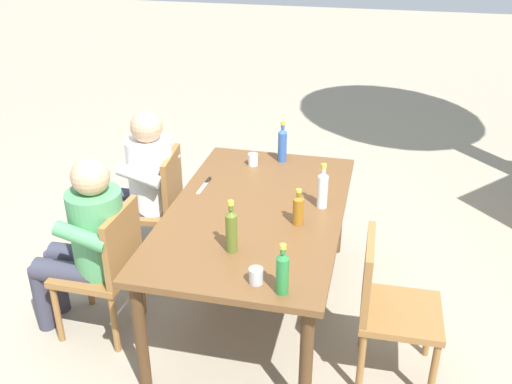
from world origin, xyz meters
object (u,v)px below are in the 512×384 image
at_px(person_in_white_shirt, 87,238).
at_px(bottle_olive, 231,230).
at_px(bottle_amber, 298,209).
at_px(cup_glass, 253,160).
at_px(chair_near_left, 158,202).
at_px(dining_table, 256,220).
at_px(bottle_green, 282,272).
at_px(bottle_clear, 323,189).
at_px(bottle_blue, 282,144).
at_px(cup_steel, 256,276).
at_px(table_knife, 205,184).
at_px(chair_near_right, 107,264).
at_px(backpack_by_far_side, 326,192).
at_px(person_in_plaid_shirt, 141,180).
at_px(chair_far_right, 387,302).

height_order(person_in_white_shirt, bottle_olive, person_in_white_shirt).
xyz_separation_m(person_in_white_shirt, bottle_amber, (-0.29, 1.22, 0.19)).
relative_size(bottle_olive, cup_glass, 3.52).
bearing_deg(chair_near_left, dining_table, 63.54).
distance_m(dining_table, bottle_green, 0.87).
bearing_deg(bottle_clear, dining_table, -72.27).
distance_m(person_in_white_shirt, bottle_clear, 1.45).
bearing_deg(bottle_clear, bottle_amber, -25.03).
distance_m(person_in_white_shirt, bottle_blue, 1.52).
xyz_separation_m(bottle_amber, cup_steel, (0.63, -0.11, -0.06)).
relative_size(chair_near_left, person_in_white_shirt, 0.74).
relative_size(person_in_white_shirt, cup_steel, 14.18).
bearing_deg(bottle_blue, dining_table, -1.45).
height_order(bottle_blue, cup_glass, bottle_blue).
distance_m(dining_table, table_knife, 0.49).
bearing_deg(bottle_green, table_knife, -145.43).
distance_m(bottle_green, cup_steel, 0.17).
relative_size(chair_near_right, chair_near_left, 1.00).
xyz_separation_m(person_in_white_shirt, bottle_olive, (0.08, 0.92, 0.23)).
height_order(chair_near_right, cup_glass, chair_near_right).
bearing_deg(person_in_white_shirt, bottle_green, 72.88).
distance_m(dining_table, cup_steel, 0.77).
distance_m(bottle_green, table_knife, 1.28).
bearing_deg(bottle_green, bottle_clear, 175.16).
bearing_deg(bottle_blue, cup_steel, 5.78).
bearing_deg(chair_near_right, chair_near_left, -179.97).
xyz_separation_m(cup_steel, backpack_by_far_side, (-2.15, 0.13, -0.59)).
xyz_separation_m(chair_near_right, person_in_plaid_shirt, (-0.81, -0.11, 0.17)).
bearing_deg(chair_near_right, cup_glass, 147.78).
bearing_deg(cup_steel, bottle_blue, -174.22).
relative_size(bottle_blue, backpack_by_far_side, 0.71).
height_order(chair_near_right, person_in_white_shirt, person_in_white_shirt).
bearing_deg(person_in_white_shirt, bottle_clear, 111.71).
bearing_deg(chair_near_right, person_in_white_shirt, -90.95).
bearing_deg(table_knife, bottle_green, 34.57).
relative_size(cup_glass, table_knife, 0.36).
bearing_deg(dining_table, bottle_amber, 67.77).
distance_m(bottle_green, backpack_by_far_side, 2.29).
height_order(bottle_amber, backpack_by_far_side, bottle_amber).
bearing_deg(chair_far_right, cup_steel, -62.93).
xyz_separation_m(cup_steel, table_knife, (-1.00, -0.58, -0.04)).
bearing_deg(cup_glass, bottle_amber, 30.74).
height_order(cup_glass, backpack_by_far_side, cup_glass).
height_order(chair_near_left, cup_steel, chair_near_left).
bearing_deg(chair_near_left, person_in_white_shirt, -7.59).
height_order(cup_glass, table_knife, cup_glass).
xyz_separation_m(person_in_white_shirt, cup_steel, (0.34, 1.11, 0.14)).
height_order(chair_near_left, table_knife, chair_near_left).
bearing_deg(backpack_by_far_side, bottle_olive, -9.60).
bearing_deg(cup_steel, bottle_amber, 170.34).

